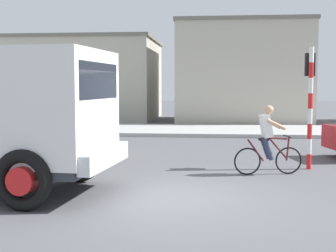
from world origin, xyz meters
TOP-DOWN VIEW (x-y plane):
  - ground_plane at (0.00, 0.00)m, footprint 120.00×120.00m
  - sidewalk_far at (0.00, 13.28)m, footprint 80.00×5.00m
  - cyclist at (2.10, 2.64)m, footprint 1.70×0.57m
  - traffic_light_pole at (3.27, 3.61)m, footprint 0.24×0.43m
  - car_white_mid at (-5.40, 5.01)m, footprint 4.14×2.16m
  - building_corner_left at (-8.69, 21.59)m, footprint 11.43×7.85m
  - building_mid_block at (2.37, 20.05)m, footprint 7.59×8.02m

SIDE VIEW (x-z plane):
  - ground_plane at x=0.00m, z-range 0.00..0.00m
  - sidewalk_far at x=0.00m, z-range 0.00..0.16m
  - car_white_mid at x=-5.40m, z-range 0.02..1.62m
  - cyclist at x=2.10m, z-range 0.00..1.72m
  - traffic_light_pole at x=3.27m, z-range 0.47..3.67m
  - building_corner_left at x=-8.69m, z-range 0.00..5.23m
  - building_mid_block at x=2.37m, z-range 0.00..5.84m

